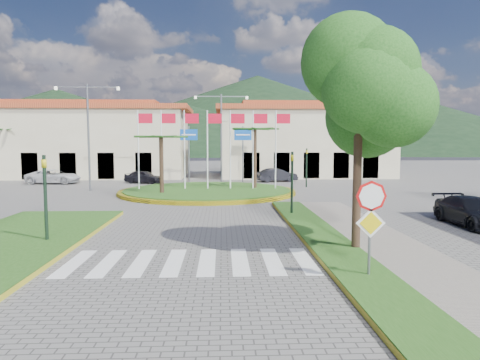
{
  "coord_description": "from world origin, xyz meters",
  "views": [
    {
      "loc": [
        1.07,
        -8.8,
        3.6
      ],
      "look_at": [
        1.77,
        8.0,
        2.16
      ],
      "focal_mm": 32.0,
      "sensor_mm": 36.0,
      "label": 1
    }
  ],
  "objects_px": {
    "roundabout_island": "(208,191)",
    "car_dark_b": "(277,175)",
    "deciduous_tree": "(359,95)",
    "car_dark_a": "(144,177)",
    "white_van": "(54,177)",
    "stop_sign": "(371,214)",
    "car_side_right": "(471,211)"
  },
  "relations": [
    {
      "from": "white_van",
      "to": "car_dark_a",
      "type": "xyz_separation_m",
      "value": [
        8.01,
        0.0,
        -0.04
      ]
    },
    {
      "from": "stop_sign",
      "to": "car_dark_b",
      "type": "xyz_separation_m",
      "value": [
        1.33,
        29.14,
        -1.17
      ]
    },
    {
      "from": "roundabout_island",
      "to": "stop_sign",
      "type": "distance_m",
      "value": 20.69
    },
    {
      "from": "deciduous_tree",
      "to": "car_dark_b",
      "type": "bearing_deg",
      "value": 88.41
    },
    {
      "from": "deciduous_tree",
      "to": "car_dark_a",
      "type": "xyz_separation_m",
      "value": [
        -11.52,
        25.0,
        -4.58
      ]
    },
    {
      "from": "car_dark_b",
      "to": "car_side_right",
      "type": "height_order",
      "value": "same"
    },
    {
      "from": "car_dark_b",
      "to": "car_side_right",
      "type": "distance_m",
      "value": 22.54
    },
    {
      "from": "roundabout_island",
      "to": "stop_sign",
      "type": "xyz_separation_m",
      "value": [
        4.9,
        -20.04,
        1.61
      ]
    },
    {
      "from": "car_dark_a",
      "to": "car_side_right",
      "type": "relative_size",
      "value": 0.82
    },
    {
      "from": "car_dark_a",
      "to": "car_dark_b",
      "type": "height_order",
      "value": "car_dark_b"
    },
    {
      "from": "stop_sign",
      "to": "white_van",
      "type": "relative_size",
      "value": 0.57
    },
    {
      "from": "deciduous_tree",
      "to": "white_van",
      "type": "distance_m",
      "value": 32.04
    },
    {
      "from": "stop_sign",
      "to": "deciduous_tree",
      "type": "height_order",
      "value": "deciduous_tree"
    },
    {
      "from": "roundabout_island",
      "to": "car_dark_b",
      "type": "height_order",
      "value": "roundabout_island"
    },
    {
      "from": "roundabout_island",
      "to": "car_dark_a",
      "type": "xyz_separation_m",
      "value": [
        -6.02,
        8.0,
        0.42
      ]
    },
    {
      "from": "roundabout_island",
      "to": "deciduous_tree",
      "type": "height_order",
      "value": "deciduous_tree"
    },
    {
      "from": "roundabout_island",
      "to": "car_dark_a",
      "type": "height_order",
      "value": "roundabout_island"
    },
    {
      "from": "stop_sign",
      "to": "car_side_right",
      "type": "xyz_separation_m",
      "value": [
        7.1,
        7.35,
        -1.16
      ]
    },
    {
      "from": "stop_sign",
      "to": "white_van",
      "type": "bearing_deg",
      "value": 124.02
    },
    {
      "from": "stop_sign",
      "to": "roundabout_island",
      "type": "bearing_deg",
      "value": 103.73
    },
    {
      "from": "deciduous_tree",
      "to": "car_dark_a",
      "type": "bearing_deg",
      "value": 114.74
    },
    {
      "from": "white_van",
      "to": "car_dark_a",
      "type": "relative_size",
      "value": 1.31
    },
    {
      "from": "roundabout_island",
      "to": "white_van",
      "type": "bearing_deg",
      "value": 150.31
    },
    {
      "from": "white_van",
      "to": "deciduous_tree",
      "type": "bearing_deg",
      "value": -140.77
    },
    {
      "from": "car_side_right",
      "to": "white_van",
      "type": "bearing_deg",
      "value": 141.36
    },
    {
      "from": "stop_sign",
      "to": "white_van",
      "type": "distance_m",
      "value": 33.85
    },
    {
      "from": "car_dark_a",
      "to": "white_van",
      "type": "bearing_deg",
      "value": 109.53
    },
    {
      "from": "white_van",
      "to": "car_dark_a",
      "type": "bearing_deg",
      "value": -88.77
    },
    {
      "from": "car_side_right",
      "to": "deciduous_tree",
      "type": "bearing_deg",
      "value": -146.59
    },
    {
      "from": "roundabout_island",
      "to": "white_van",
      "type": "distance_m",
      "value": 16.16
    },
    {
      "from": "deciduous_tree",
      "to": "car_side_right",
      "type": "xyz_separation_m",
      "value": [
        6.5,
        4.31,
        -4.55
      ]
    },
    {
      "from": "white_van",
      "to": "car_dark_a",
      "type": "distance_m",
      "value": 8.01
    }
  ]
}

